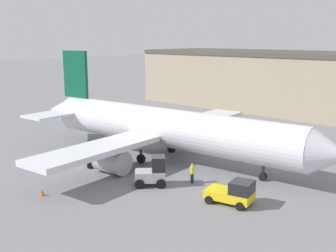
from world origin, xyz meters
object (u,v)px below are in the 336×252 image
(baggage_tug, at_px, (153,172))
(ground_crew_worker, at_px, (192,173))
(belt_loader_truck, at_px, (106,155))
(safety_cone_near, at_px, (42,192))
(airplane, at_px, (161,128))
(pushback_tug, at_px, (233,193))

(baggage_tug, bearing_deg, ground_crew_worker, 7.06)
(belt_loader_truck, height_order, safety_cone_near, belt_loader_truck)
(airplane, relative_size, baggage_tug, 11.50)
(belt_loader_truck, bearing_deg, safety_cone_near, -118.66)
(airplane, xyz_separation_m, baggage_tug, (5.12, -6.17, -2.10))
(airplane, relative_size, safety_cone_near, 65.89)
(pushback_tug, height_order, safety_cone_near, pushback_tug)
(pushback_tug, bearing_deg, belt_loader_truck, 169.30)
(belt_loader_truck, relative_size, pushback_tug, 0.93)
(airplane, height_order, belt_loader_truck, airplane)
(belt_loader_truck, bearing_deg, pushback_tug, -43.62)
(belt_loader_truck, height_order, pushback_tug, belt_loader_truck)
(ground_crew_worker, bearing_deg, safety_cone_near, -32.52)
(pushback_tug, xyz_separation_m, safety_cone_near, (-11.78, -8.99, -0.59))
(ground_crew_worker, relative_size, pushback_tug, 0.45)
(ground_crew_worker, distance_m, safety_cone_near, 12.29)
(airplane, height_order, pushback_tug, airplane)
(airplane, relative_size, belt_loader_truck, 10.21)
(ground_crew_worker, xyz_separation_m, belt_loader_truck, (-9.21, -1.96, 0.13))
(airplane, relative_size, ground_crew_worker, 21.11)
(ground_crew_worker, relative_size, safety_cone_near, 3.12)
(belt_loader_truck, distance_m, pushback_tug, 14.41)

